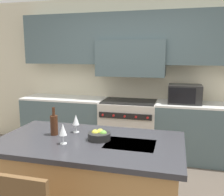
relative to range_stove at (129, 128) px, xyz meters
The scene contains 9 objects.
back_cabinetry 1.17m from the range_stove, 90.00° to the left, with size 10.00×0.46×2.70m.
back_counter 0.02m from the range_stove, 90.00° to the left, with size 3.88×0.62×0.94m.
range_stove is the anchor object (origin of this frame).
microwave 1.09m from the range_stove, ahead, with size 0.51×0.38×0.30m.
kitchen_island 1.99m from the range_stove, 89.92° to the right, with size 1.73×0.97×0.94m.
wine_bottle 2.05m from the range_stove, 101.17° to the right, with size 0.07×0.07×0.28m.
wine_glass_near 2.23m from the range_stove, 94.92° to the right, with size 0.07×0.07×0.18m.
wine_glass_far 1.91m from the range_stove, 96.42° to the right, with size 0.07×0.07×0.18m.
fruit_bowl 2.02m from the range_stove, 87.33° to the right, with size 0.21×0.21×0.10m.
Camera 1 is at (0.77, -2.30, 1.73)m, focal length 40.00 mm.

